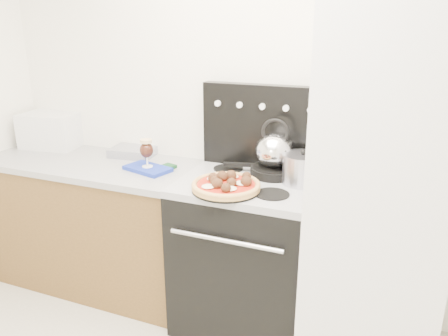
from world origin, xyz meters
The scene contains 16 objects.
room_shell centered at (0.00, 0.29, 1.25)m, with size 3.52×3.01×2.52m.
base_cabinet centered at (-1.02, 1.20, 0.43)m, with size 1.45×0.60×0.86m, color brown.
countertop centered at (-1.02, 1.20, 0.88)m, with size 1.48×0.63×0.04m, color #A1A1A3.
stove_body centered at (0.08, 1.18, 0.44)m, with size 0.76×0.65×0.88m, color black.
cooktop centered at (0.08, 1.18, 0.90)m, with size 0.76×0.65×0.04m, color #ADADB2.
backguard centered at (0.08, 1.45, 1.17)m, with size 0.76×0.08×0.50m, color black.
fridge centered at (0.78, 1.15, 0.95)m, with size 0.64×0.68×1.90m, color silver.
toaster_oven centered at (-1.50, 1.39, 1.02)m, with size 0.39×0.29×0.24m, color silver.
foil_sheet centered at (-0.82, 1.40, 0.93)m, with size 0.29×0.21×0.06m, color silver.
oven_mitt centered at (-0.57, 1.17, 0.91)m, with size 0.28×0.16×0.02m, color #1B31AB.
beer_glass centered at (-0.57, 1.17, 1.01)m, with size 0.08×0.08×0.18m, color #35170F, non-canonical shape.
pizza_pan centered at (0.02, 0.99, 0.93)m, with size 0.36×0.36×0.01m, color black.
pizza centered at (0.02, 0.99, 0.96)m, with size 0.36×0.36×0.05m, color #C38247, non-canonical shape.
skillet centered at (0.18, 1.32, 0.94)m, with size 0.27×0.27×0.05m, color black.
tea_kettle centered at (0.18, 1.32, 1.09)m, with size 0.22×0.22×0.24m, color white, non-canonical shape.
stock_pot centered at (0.36, 1.25, 1.00)m, with size 0.22×0.22×0.16m, color silver.
Camera 1 is at (0.81, -1.01, 1.77)m, focal length 35.00 mm.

